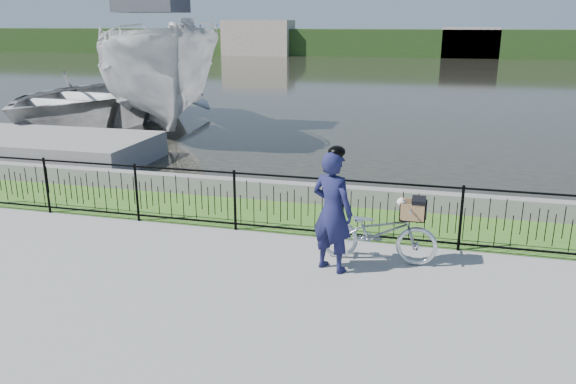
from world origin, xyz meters
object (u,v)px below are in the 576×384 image
(bicycle_rig, at_px, (378,231))
(boat_far, at_px, (95,98))
(boat_near, at_px, (156,72))
(cyclist, at_px, (332,210))

(bicycle_rig, distance_m, boat_far, 15.65)
(boat_far, bearing_deg, boat_near, -10.77)
(cyclist, xyz_separation_m, boat_far, (-11.04, 10.88, 0.00))
(bicycle_rig, bearing_deg, boat_near, 131.90)
(boat_near, bearing_deg, cyclist, -51.71)
(bicycle_rig, xyz_separation_m, cyclist, (-0.67, -0.50, 0.46))
(cyclist, xyz_separation_m, boat_near, (-8.16, 10.33, 1.06))
(boat_near, height_order, boat_far, boat_near)
(cyclist, bearing_deg, boat_near, 128.29)
(boat_near, bearing_deg, bicycle_rig, -48.10)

